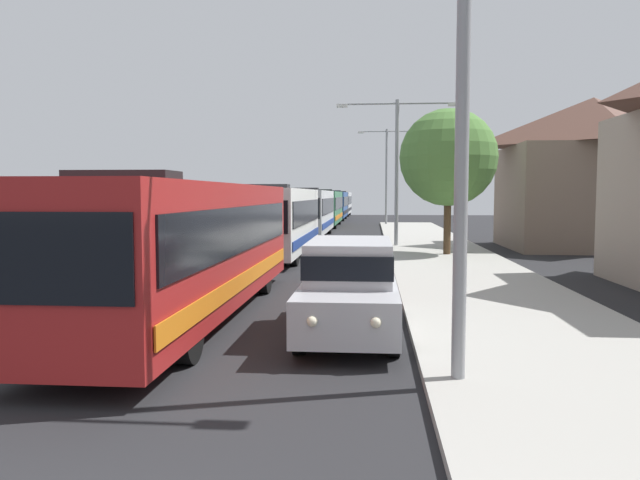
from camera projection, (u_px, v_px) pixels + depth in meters
The scene contains 13 objects.
bus_lead at pixel (190, 244), 13.90m from camera, with size 2.58×12.36×3.21m.
bus_second_in_line at pixel (279, 219), 27.25m from camera, with size 2.58×10.99×3.21m.
bus_middle at pixel (310, 211), 40.38m from camera, with size 2.58×11.06×3.21m.
bus_fourth_in_line at pixel (325, 207), 53.29m from camera, with size 2.58×12.05×3.21m.
bus_rear at pixel (334, 204), 66.75m from camera, with size 2.58×10.62×3.21m.
bus_tail_end at pixel (340, 203), 79.66m from camera, with size 2.58×10.70×3.21m.
white_suv at pixel (350, 284), 12.19m from camera, with size 1.86×5.07×1.90m.
box_truck_oncoming at pixel (314, 203), 77.58m from camera, with size 2.35×7.18×3.15m.
streetlamp_near at pixel (464, 36), 8.52m from camera, with size 5.60×0.28×7.98m.
streetlamp_mid at pixel (397, 155), 31.59m from camera, with size 6.27×0.28×7.53m.
streetlamp_far at pixel (387, 167), 54.61m from camera, with size 5.14×0.28×8.46m.
roadside_tree at pixel (448, 158), 26.92m from camera, with size 4.30×4.30×6.44m.
house_distant_gabled at pixel (591, 172), 31.32m from camera, with size 8.76×7.61×7.75m.
Camera 1 is at (2.84, -3.19, 2.82)m, focal length 34.24 mm.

